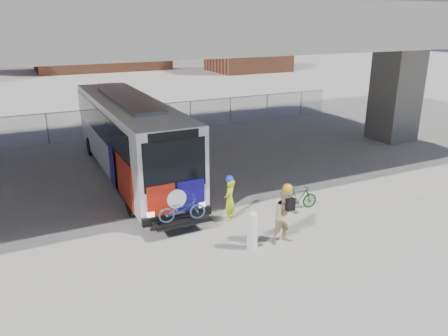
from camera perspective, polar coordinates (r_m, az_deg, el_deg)
ground at (r=17.75m, az=-1.82°, el=-4.37°), size 160.00×160.00×0.00m
bus at (r=20.49m, az=-12.21°, el=4.64°), size 2.67×12.95×3.69m
overpass at (r=20.03m, az=-6.98°, el=17.45°), size 40.00×16.00×7.95m
chainlink_fence at (r=28.25m, az=-12.03°, el=7.11°), size 30.00×0.06×30.00m
brick_buildings at (r=63.62m, az=-19.82°, el=16.46°), size 54.00×22.00×12.00m
bollard at (r=14.02m, az=3.71°, el=-7.93°), size 0.34×0.34×1.31m
cyclist_hivis at (r=15.84m, az=0.72°, el=-4.03°), size 0.69×0.67×1.75m
cyclist_tan at (r=14.38m, az=8.12°, el=-6.13°), size 0.93×0.74×2.07m
bike_parked at (r=17.10m, az=9.78°, el=-3.93°), size 1.56×0.62×0.91m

